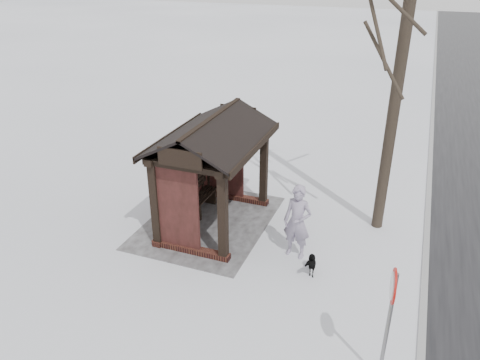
# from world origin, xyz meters

# --- Properties ---
(ground) EXTENTS (120.00, 120.00, 0.00)m
(ground) POSITION_xyz_m (0.00, 0.00, 0.00)
(ground) COLOR white
(ground) RESTS_ON ground
(kerb) EXTENTS (120.00, 0.15, 0.06)m
(kerb) POSITION_xyz_m (0.00, 5.50, 0.01)
(kerb) COLOR gray
(kerb) RESTS_ON ground
(trampled_patch) EXTENTS (4.20, 3.20, 0.02)m
(trampled_patch) POSITION_xyz_m (0.00, -0.20, 0.01)
(trampled_patch) COLOR gray
(trampled_patch) RESTS_ON ground
(bus_shelter) EXTENTS (3.60, 2.40, 3.09)m
(bus_shelter) POSITION_xyz_m (0.00, -0.16, 2.17)
(bus_shelter) COLOR #3B1815
(bus_shelter) RESTS_ON ground
(pedestrian) EXTENTS (0.55, 0.75, 1.89)m
(pedestrian) POSITION_xyz_m (0.66, 2.48, 0.95)
(pedestrian) COLOR #998DA5
(pedestrian) RESTS_ON ground
(dog) EXTENTS (0.68, 0.46, 0.53)m
(dog) POSITION_xyz_m (1.23, 2.96, 0.26)
(dog) COLOR black
(dog) RESTS_ON ground
(road_sign) EXTENTS (0.59, 0.12, 2.31)m
(road_sign) POSITION_xyz_m (3.77, 4.80, 1.66)
(road_sign) COLOR slate
(road_sign) RESTS_ON ground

